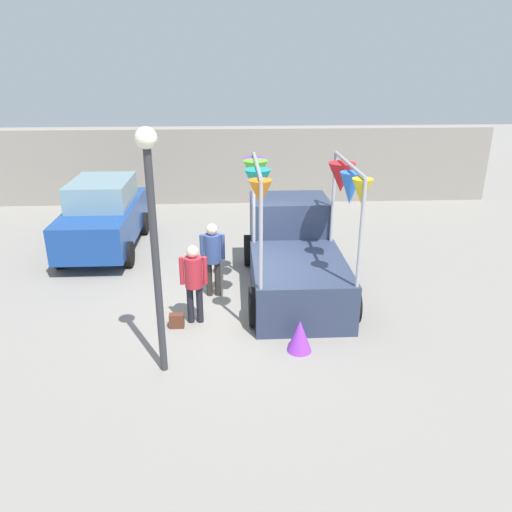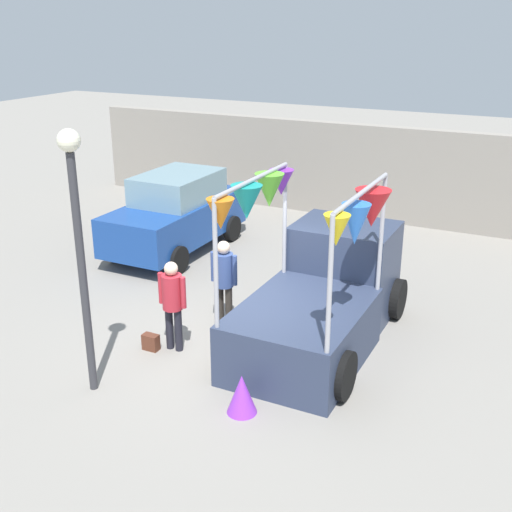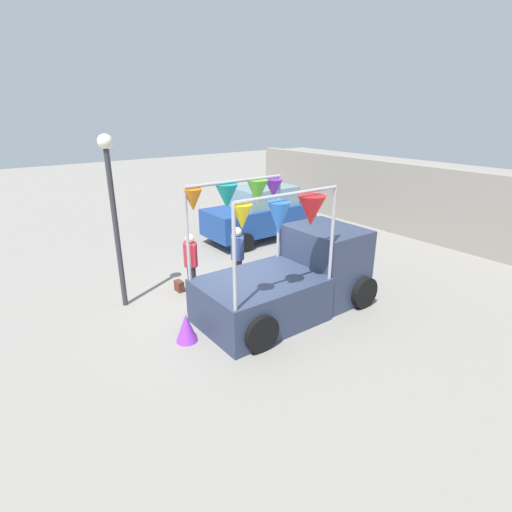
{
  "view_description": "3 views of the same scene",
  "coord_description": "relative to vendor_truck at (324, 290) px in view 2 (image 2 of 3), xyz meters",
  "views": [
    {
      "loc": [
        -0.24,
        -9.37,
        4.83
      ],
      "look_at": [
        0.24,
        -0.28,
        1.22
      ],
      "focal_mm": 35.0,
      "sensor_mm": 36.0,
      "label": 1
    },
    {
      "loc": [
        4.61,
        -8.74,
        5.35
      ],
      "look_at": [
        0.15,
        0.22,
        1.59
      ],
      "focal_mm": 45.0,
      "sensor_mm": 36.0,
      "label": 2
    },
    {
      "loc": [
        7.41,
        -4.87,
        4.43
      ],
      "look_at": [
        0.49,
        0.28,
        1.25
      ],
      "focal_mm": 28.0,
      "sensor_mm": 36.0,
      "label": 3
    }
  ],
  "objects": [
    {
      "name": "folded_kite_bundle_violet",
      "position": [
        -0.2,
        -2.72,
        -0.59
      ],
      "size": [
        0.61,
        0.61,
        0.6
      ],
      "primitive_type": "cone",
      "rotation": [
        0.0,
        0.0,
        2.53
      ],
      "color": "purple",
      "rests_on": "ground"
    },
    {
      "name": "brick_boundary_wall",
      "position": [
        -1.13,
        7.24,
        0.41
      ],
      "size": [
        18.0,
        0.36,
        2.6
      ],
      "primitive_type": "cube",
      "color": "gray",
      "rests_on": "ground"
    },
    {
      "name": "vendor_truck",
      "position": [
        0.0,
        0.0,
        0.0
      ],
      "size": [
        2.48,
        4.06,
        3.02
      ],
      "color": "#2D3851",
      "rests_on": "ground"
    },
    {
      "name": "ground_plane",
      "position": [
        -1.13,
        -0.92,
        -0.89
      ],
      "size": [
        60.0,
        60.0,
        0.0
      ],
      "primitive_type": "plane",
      "color": "gray"
    },
    {
      "name": "street_lamp",
      "position": [
        -2.53,
        -3.16,
        1.7
      ],
      "size": [
        0.32,
        0.32,
        3.96
      ],
      "color": "#333338",
      "rests_on": "ground"
    },
    {
      "name": "handbag",
      "position": [
        -2.45,
        -1.77,
        -0.75
      ],
      "size": [
        0.28,
        0.16,
        0.28
      ],
      "primitive_type": "cube",
      "color": "#592D1E",
      "rests_on": "ground"
    },
    {
      "name": "parked_car",
      "position": [
        -4.76,
        2.64,
        0.06
      ],
      "size": [
        1.88,
        4.0,
        1.88
      ],
      "color": "navy",
      "rests_on": "ground"
    },
    {
      "name": "person_customer",
      "position": [
        -2.1,
        -1.57,
        0.07
      ],
      "size": [
        0.53,
        0.34,
        1.59
      ],
      "color": "black",
      "rests_on": "ground"
    },
    {
      "name": "person_vendor",
      "position": [
        -1.77,
        -0.39,
        0.1
      ],
      "size": [
        0.53,
        0.34,
        1.64
      ],
      "color": "#2D2823",
      "rests_on": "ground"
    }
  ]
}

